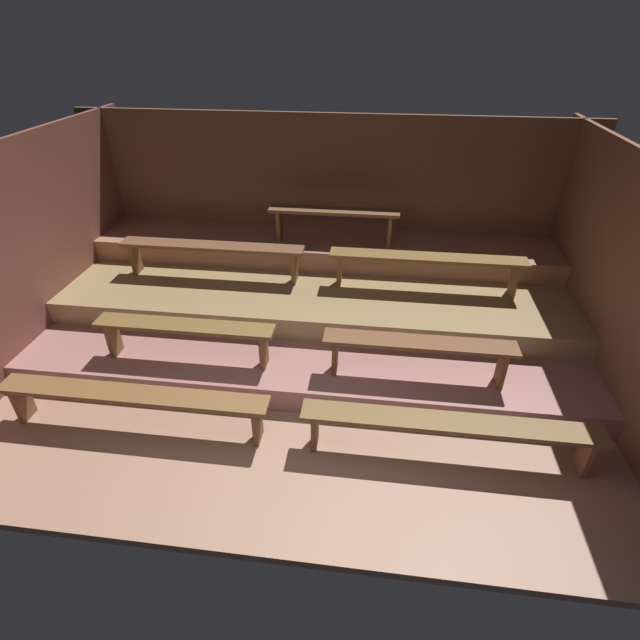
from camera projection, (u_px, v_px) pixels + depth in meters
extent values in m
cube|color=#A67A62|center=(307.00, 361.00, 5.72)|extent=(7.12, 5.02, 0.08)
cube|color=brown|center=(328.00, 202.00, 6.84)|extent=(7.12, 0.06, 2.41)
cube|color=brown|center=(29.00, 252.00, 5.39)|extent=(0.06, 5.02, 2.41)
cube|color=brown|center=(623.00, 286.00, 4.71)|extent=(0.06, 5.02, 2.41)
cube|color=#AB726D|center=(314.00, 322.00, 6.11)|extent=(6.32, 3.06, 0.28)
cube|color=#A08657|center=(318.00, 287.00, 6.33)|extent=(6.32, 2.17, 0.28)
cube|color=#B0775C|center=(324.00, 249.00, 6.69)|extent=(6.32, 0.94, 0.28)
cube|color=brown|center=(132.00, 394.00, 4.50)|extent=(2.65, 0.26, 0.04)
cube|color=brown|center=(23.00, 401.00, 4.75)|extent=(0.05, 0.21, 0.42)
cube|color=brown|center=(257.00, 423.00, 4.50)|extent=(0.05, 0.21, 0.42)
cube|color=brown|center=(450.00, 423.00, 4.19)|extent=(2.65, 0.26, 0.04)
cube|color=brown|center=(315.00, 429.00, 4.44)|extent=(0.05, 0.21, 0.42)
cube|color=brown|center=(585.00, 454.00, 4.18)|extent=(0.05, 0.21, 0.42)
cube|color=brown|center=(184.00, 326.00, 4.99)|extent=(1.92, 0.26, 0.04)
cube|color=brown|center=(114.00, 338.00, 5.20)|extent=(0.05, 0.21, 0.42)
cube|color=brown|center=(264.00, 349.00, 5.02)|extent=(0.05, 0.21, 0.42)
cube|color=brown|center=(419.00, 343.00, 4.73)|extent=(1.92, 0.26, 0.04)
cube|color=brown|center=(335.00, 355.00, 4.94)|extent=(0.05, 0.21, 0.42)
cube|color=brown|center=(502.00, 368.00, 4.76)|extent=(0.05, 0.21, 0.42)
cube|color=brown|center=(211.00, 246.00, 6.04)|extent=(2.37, 0.26, 0.04)
cube|color=brown|center=(136.00, 258.00, 6.28)|extent=(0.05, 0.21, 0.42)
cube|color=brown|center=(294.00, 267.00, 6.05)|extent=(0.05, 0.21, 0.42)
cube|color=brown|center=(427.00, 257.00, 5.75)|extent=(2.37, 0.26, 0.04)
cube|color=brown|center=(339.00, 269.00, 5.99)|extent=(0.05, 0.21, 0.42)
cube|color=brown|center=(514.00, 279.00, 5.76)|extent=(0.05, 0.21, 0.42)
cube|color=brown|center=(334.00, 211.00, 6.31)|extent=(1.75, 0.26, 0.04)
cube|color=brown|center=(279.00, 225.00, 6.52)|extent=(0.05, 0.21, 0.42)
cube|color=brown|center=(389.00, 230.00, 6.36)|extent=(0.05, 0.21, 0.42)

